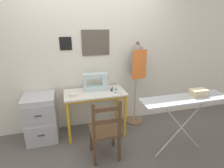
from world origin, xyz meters
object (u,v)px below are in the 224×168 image
at_px(wooden_chair, 105,131).
at_px(ironing_board, 185,101).
at_px(thread_spool_near_machine, 112,90).
at_px(thread_spool_mid_table, 113,88).
at_px(storage_box, 198,93).
at_px(thread_spool_far_edge, 116,89).
at_px(dress_form, 137,67).
at_px(scissors, 117,93).
at_px(sewing_machine, 97,82).
at_px(fabric_bowl, 73,95).
at_px(filing_cabinet, 41,118).

xyz_separation_m(wooden_chair, ironing_board, (1.06, -0.20, 0.40)).
distance_m(thread_spool_near_machine, wooden_chair, 0.74).
xyz_separation_m(thread_spool_mid_table, ironing_board, (0.76, -0.91, 0.06)).
height_order(thread_spool_mid_table, ironing_board, ironing_board).
bearing_deg(storage_box, thread_spool_mid_table, 137.61).
xyz_separation_m(thread_spool_far_edge, wooden_chair, (-0.34, -0.63, -0.34)).
height_order(wooden_chair, ironing_board, wooden_chair).
bearing_deg(dress_form, ironing_board, -73.30).
bearing_deg(dress_form, scissors, -147.09).
distance_m(scissors, dress_form, 0.62).
bearing_deg(dress_form, sewing_machine, -174.75).
distance_m(thread_spool_mid_table, wooden_chair, 0.84).
distance_m(sewing_machine, scissors, 0.39).
relative_size(fabric_bowl, filing_cabinet, 0.17).
distance_m(scissors, thread_spool_near_machine, 0.12).
distance_m(thread_spool_mid_table, filing_cabinet, 1.26).
relative_size(fabric_bowl, ironing_board, 0.10).
height_order(thread_spool_near_machine, ironing_board, ironing_board).
height_order(thread_spool_mid_table, thread_spool_far_edge, same).
bearing_deg(fabric_bowl, dress_form, 11.23).
relative_size(wooden_chair, ironing_board, 0.74).
bearing_deg(filing_cabinet, dress_form, 3.24).
xyz_separation_m(sewing_machine, filing_cabinet, (-0.93, -0.03, -0.51)).
distance_m(ironing_board, storage_box, 0.23).
height_order(wooden_chair, dress_form, dress_form).
bearing_deg(dress_form, thread_spool_mid_table, -169.96).
xyz_separation_m(fabric_bowl, ironing_board, (1.44, -0.76, 0.05)).
relative_size(sewing_machine, dress_form, 0.27).
height_order(thread_spool_mid_table, storage_box, storage_box).
xyz_separation_m(thread_spool_near_machine, thread_spool_far_edge, (0.09, 0.03, -0.00)).
bearing_deg(thread_spool_near_machine, scissors, -56.76).
relative_size(filing_cabinet, dress_form, 0.50).
distance_m(thread_spool_far_edge, storage_box, 1.24).
relative_size(thread_spool_far_edge, ironing_board, 0.03).
relative_size(thread_spool_far_edge, dress_form, 0.02).
bearing_deg(thread_spool_near_machine, sewing_machine, 152.09).
distance_m(sewing_machine, wooden_chair, 0.86).
xyz_separation_m(scissors, filing_cabinet, (-1.22, 0.19, -0.38)).
relative_size(fabric_bowl, wooden_chair, 0.14).
bearing_deg(thread_spool_mid_table, ironing_board, -50.03).
height_order(thread_spool_far_edge, dress_form, dress_form).
height_order(scissors, dress_form, dress_form).
bearing_deg(wooden_chair, thread_spool_near_machine, 66.85).
distance_m(thread_spool_far_edge, ironing_board, 1.10).
height_order(thread_spool_near_machine, thread_spool_mid_table, thread_spool_near_machine).
bearing_deg(scissors, filing_cabinet, 171.05).
bearing_deg(thread_spool_near_machine, fabric_bowl, -176.18).
bearing_deg(thread_spool_mid_table, scissors, -83.67).
height_order(filing_cabinet, dress_form, dress_form).
bearing_deg(storage_box, dress_form, 117.59).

